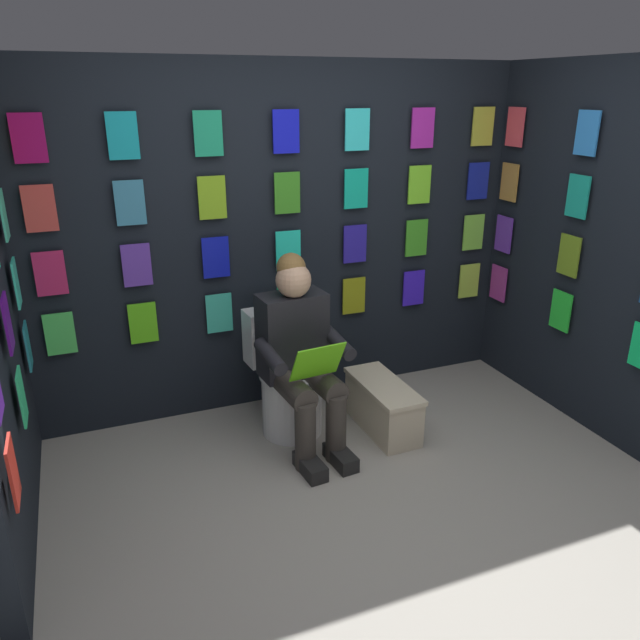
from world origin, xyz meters
The scene contains 6 objects.
ground_plane centered at (0.00, 0.00, 0.00)m, with size 30.00×30.00×0.00m, color #9E998E.
display_wall_back centered at (0.00, -1.70, 1.13)m, with size 3.41×0.14×2.26m.
display_wall_left centered at (-1.70, -0.83, 1.13)m, with size 0.14×1.65×2.26m.
toilet centered at (0.15, -1.25, 0.33)m, with size 0.42×0.57×0.77m.
person_reading centered at (0.14, -1.02, 0.60)m, with size 0.55×0.71×1.19m.
comic_longbox_near centered at (-0.41, -0.99, 0.16)m, with size 0.28×0.64×0.32m.
Camera 1 is at (1.27, 2.11, 2.08)m, focal length 34.41 mm.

